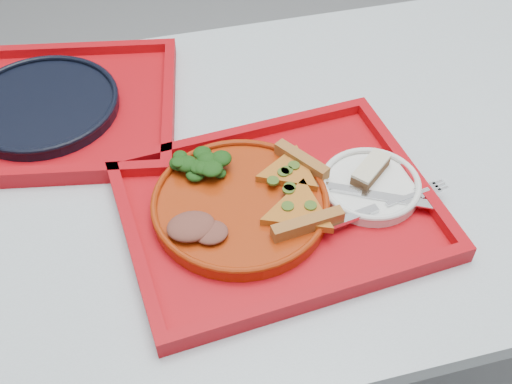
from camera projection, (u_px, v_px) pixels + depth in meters
The scene contains 14 objects.
ground at pixel (313, 367), 1.61m from camera, with size 10.00×10.00×0.00m, color gray.
table at pixel (338, 180), 1.11m from camera, with size 1.60×0.80×0.75m.
tray_main at pixel (278, 211), 0.96m from camera, with size 0.45×0.35×0.01m, color #AF0910.
tray_far at pixel (45, 112), 1.11m from camera, with size 0.45×0.35×0.01m, color #AF0910.
dinner_plate at pixel (240, 206), 0.94m from camera, with size 0.26×0.26×0.02m, color #96290A.
side_plate at pixel (370, 187), 0.97m from camera, with size 0.15×0.15×0.01m, color white.
navy_plate at pixel (43, 106), 1.10m from camera, with size 0.26×0.26×0.02m, color black.
pizza_slice_a at pixel (299, 209), 0.91m from camera, with size 0.12×0.10×0.02m, color orange, non-canonical shape.
pizza_slice_b at pixel (290, 170), 0.97m from camera, with size 0.11×0.09×0.02m, color orange, non-canonical shape.
salad_heap at pixel (202, 165), 0.96m from camera, with size 0.08×0.07×0.04m, color black.
meat_portion at pixel (191, 226), 0.89m from camera, with size 0.07×0.06×0.02m, color brown.
dessert_bar at pixel (371, 170), 0.97m from camera, with size 0.07×0.07×0.02m.
knife at pixel (372, 194), 0.95m from camera, with size 0.18×0.02×0.01m, color silver.
fork at pixel (386, 205), 0.93m from camera, with size 0.18×0.02×0.01m, color silver.
Camera 1 is at (-0.33, -0.71, 1.47)m, focal length 45.00 mm.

